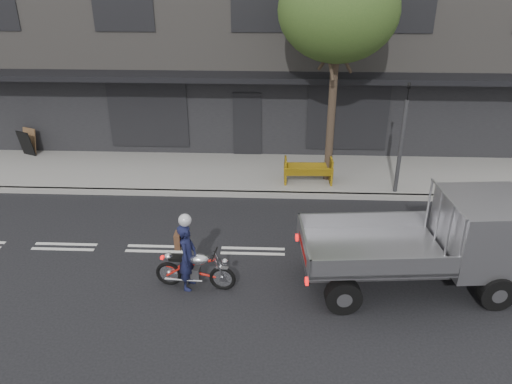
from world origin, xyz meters
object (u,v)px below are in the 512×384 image
object	(u,v)px
motorcycle	(195,269)
sandwich_board	(26,143)
traffic_light_pole	(401,145)
rider	(187,257)
construction_barrier	(309,173)
street_tree	(338,11)
flatbed_ute	(464,235)

from	to	relation	value
motorcycle	sandwich_board	size ratio (longest dim) A/B	1.97
motorcycle	traffic_light_pole	bearing A→B (deg)	48.11
rider	construction_barrier	distance (m)	5.92
rider	sandwich_board	size ratio (longest dim) A/B	1.69
street_tree	sandwich_board	world-z (taller)	street_tree
traffic_light_pole	street_tree	bearing A→B (deg)	156.97
construction_barrier	flatbed_ute	bearing A→B (deg)	-57.52
flatbed_ute	construction_barrier	bearing A→B (deg)	117.62
traffic_light_pole	motorcycle	distance (m)	7.36
traffic_light_pole	construction_barrier	xyz separation A→B (m)	(-2.64, 0.29, -1.07)
street_tree	sandwich_board	size ratio (longest dim) A/B	7.29
traffic_light_pole	flatbed_ute	world-z (taller)	traffic_light_pole
motorcycle	flatbed_ute	bearing A→B (deg)	9.66
flatbed_ute	construction_barrier	size ratio (longest dim) A/B	3.20
street_tree	traffic_light_pole	xyz separation A→B (m)	(2.00, -0.85, -3.63)
construction_barrier	sandwich_board	world-z (taller)	sandwich_board
street_tree	construction_barrier	size ratio (longest dim) A/B	4.40
sandwich_board	flatbed_ute	bearing A→B (deg)	-4.68
motorcycle	sandwich_board	bearing A→B (deg)	140.69
sandwich_board	traffic_light_pole	bearing A→B (deg)	12.48
street_tree	flatbed_ute	size ratio (longest dim) A/B	1.37
traffic_light_pole	construction_barrier	world-z (taller)	traffic_light_pole
rider	sandwich_board	xyz separation A→B (m)	(-7.03, 7.29, -0.17)
flatbed_ute	sandwich_board	world-z (taller)	flatbed_ute
rider	construction_barrier	bearing A→B (deg)	-23.31
street_tree	rider	world-z (taller)	street_tree
motorcycle	construction_barrier	xyz separation A→B (m)	(2.76, 5.16, 0.10)
motorcycle	rider	xyz separation A→B (m)	(-0.15, 0.00, 0.30)
motorcycle	rider	world-z (taller)	rider
street_tree	sandwich_board	xyz separation A→B (m)	(-10.58, 1.57, -4.66)
traffic_light_pole	flatbed_ute	bearing A→B (deg)	-84.81
motorcycle	flatbed_ute	xyz separation A→B (m)	(5.81, 0.36, 0.78)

